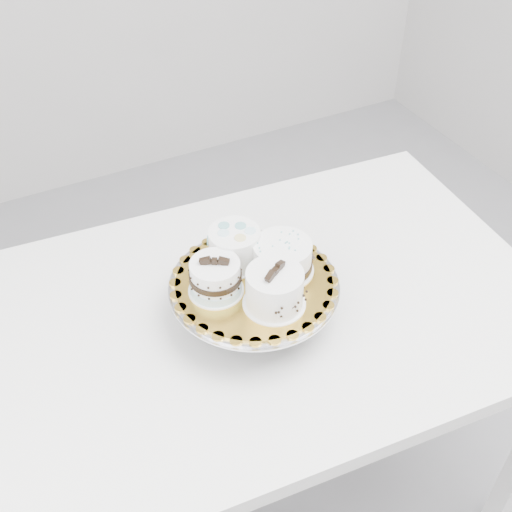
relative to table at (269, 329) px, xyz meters
name	(u,v)px	position (x,y,z in m)	size (l,w,h in m)	color
floor	(252,507)	(-0.06, -0.04, -0.67)	(3.50, 3.50, 0.00)	gray
table	(269,329)	(0.00, 0.00, 0.00)	(1.20, 0.85, 0.75)	white
cake_stand	(254,293)	(-0.05, -0.02, 0.15)	(0.33, 0.33, 0.09)	gray
cake_board	(254,282)	(-0.05, -0.02, 0.18)	(0.30, 0.30, 0.00)	gold
cake_swirl	(275,290)	(-0.04, -0.09, 0.22)	(0.15, 0.15, 0.09)	white
cake_banded	(215,278)	(-0.12, -0.01, 0.21)	(0.13, 0.13, 0.09)	white
cake_dots	(235,246)	(-0.05, 0.05, 0.22)	(0.12, 0.12, 0.08)	white
cake_ribbon	(283,258)	(0.02, -0.01, 0.21)	(0.13, 0.13, 0.07)	white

